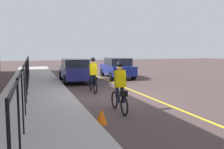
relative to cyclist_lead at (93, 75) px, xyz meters
The scene contains 9 objects.
ground_plane 1.83m from the cyclist_lead, 159.43° to the right, with size 80.00×80.00×0.00m, color #493939.
lane_line_centre 2.78m from the cyclist_lead, 124.60° to the right, with size 36.00×0.12×0.01m, color yellow.
sidewalk 3.31m from the cyclist_lead, 117.67° to the left, with size 40.00×3.20×0.15m, color #AAA0A2.
iron_fence 3.30m from the cyclist_lead, 98.59° to the left, with size 17.75×0.04×1.60m.
cyclist_lead is the anchor object (origin of this frame).
cyclist_follow 4.15m from the cyclist_lead, behind, with size 1.71×0.37×1.83m.
patrol_sedan 6.48m from the cyclist_lead, 31.15° to the right, with size 4.51×2.16×1.58m.
parked_sedan_rear 4.38m from the cyclist_lead, ahead, with size 4.44×2.00×1.58m.
traffic_cone_near 5.37m from the cyclist_lead, 168.41° to the left, with size 0.36×0.36×0.47m, color #FD630B.
Camera 1 is at (-10.35, 3.55, 2.23)m, focal length 37.82 mm.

